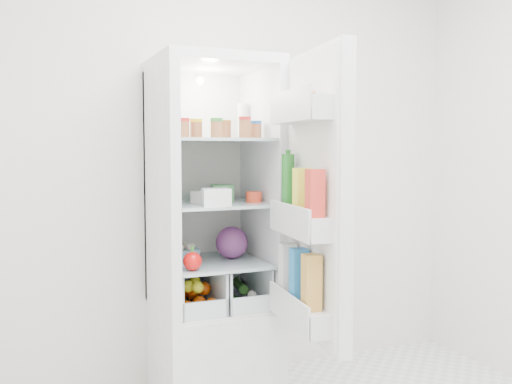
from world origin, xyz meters
name	(u,v)px	position (x,y,z in m)	size (l,w,h in m)	color
room_walls	(383,72)	(0.00, 0.00, 1.59)	(3.02, 3.02, 2.61)	silver
refrigerator	(211,274)	(-0.20, 1.25, 0.67)	(0.60, 0.60, 1.80)	silver
shelf_low	(214,262)	(-0.20, 1.19, 0.74)	(0.49, 0.53, 0.01)	#ABC3C8
shelf_mid	(214,204)	(-0.20, 1.19, 1.05)	(0.49, 0.53, 0.01)	#ABC3C8
shelf_top	(214,140)	(-0.20, 1.19, 1.38)	(0.49, 0.53, 0.01)	#ABC3C8
crisper_left	(192,289)	(-0.32, 1.19, 0.61)	(0.23, 0.46, 0.22)	silver
crisper_right	(236,285)	(-0.08, 1.19, 0.61)	(0.23, 0.46, 0.22)	silver
condiment_jars	(221,130)	(-0.20, 1.07, 1.43)	(0.46, 0.16, 0.08)	#B21919
squeeze_bottle	(243,122)	(0.01, 1.31, 1.49)	(0.06, 0.06, 0.20)	silver
tub_white	(216,197)	(-0.26, 0.99, 1.10)	(0.13, 0.13, 0.08)	white
tub_cream	(205,197)	(-0.27, 1.13, 1.09)	(0.11, 0.11, 0.06)	silver
tin_red	(254,197)	(-0.01, 1.10, 1.09)	(0.08, 0.08, 0.06)	red
foil_tray	(175,197)	(-0.36, 1.36, 1.07)	(0.14, 0.10, 0.03)	white
tub_green	(222,193)	(-0.14, 1.25, 1.10)	(0.11, 0.15, 0.09)	#418F49
red_cabbage	(232,243)	(-0.09, 1.21, 0.83)	(0.17, 0.17, 0.17)	#632260
bell_pepper	(193,261)	(-0.38, 1.00, 0.79)	(0.09, 0.09, 0.09)	red
mushroom_bowl	(185,256)	(-0.35, 1.20, 0.78)	(0.15, 0.15, 0.07)	#82A9C2
citrus_pile	(194,295)	(-0.32, 1.16, 0.58)	(0.20, 0.31, 0.16)	#F75B0D
veg_pile	(237,293)	(-0.07, 1.18, 0.56)	(0.16, 0.30, 0.10)	#1B501A
fridge_door	(312,203)	(0.07, 0.61, 1.09)	(0.23, 0.60, 1.30)	silver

